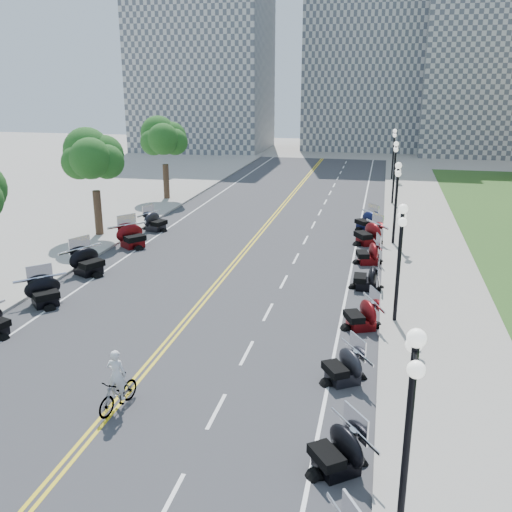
# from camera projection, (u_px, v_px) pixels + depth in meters

# --- Properties ---
(ground) EXTENTS (160.00, 160.00, 0.00)m
(ground) POSITION_uv_depth(u_px,v_px,m) (166.00, 345.00, 21.95)
(ground) COLOR gray
(road) EXTENTS (16.00, 90.00, 0.01)m
(road) POSITION_uv_depth(u_px,v_px,m) (233.00, 265.00, 31.27)
(road) COLOR #333335
(road) RESTS_ON ground
(centerline_yellow_a) EXTENTS (0.12, 90.00, 0.00)m
(centerline_yellow_a) POSITION_uv_depth(u_px,v_px,m) (231.00, 265.00, 31.29)
(centerline_yellow_a) COLOR yellow
(centerline_yellow_a) RESTS_ON road
(centerline_yellow_b) EXTENTS (0.12, 90.00, 0.00)m
(centerline_yellow_b) POSITION_uv_depth(u_px,v_px,m) (235.00, 265.00, 31.24)
(centerline_yellow_b) COLOR yellow
(centerline_yellow_b) RESTS_ON road
(edge_line_north) EXTENTS (0.12, 90.00, 0.00)m
(edge_line_north) POSITION_uv_depth(u_px,v_px,m) (350.00, 274.00, 29.93)
(edge_line_north) COLOR white
(edge_line_north) RESTS_ON road
(edge_line_south) EXTENTS (0.12, 90.00, 0.00)m
(edge_line_south) POSITION_uv_depth(u_px,v_px,m) (125.00, 258.00, 32.60)
(edge_line_south) COLOR white
(edge_line_south) RESTS_ON road
(lane_dash_4) EXTENTS (0.12, 2.00, 0.00)m
(lane_dash_4) POSITION_uv_depth(u_px,v_px,m) (170.00, 500.00, 13.83)
(lane_dash_4) COLOR white
(lane_dash_4) RESTS_ON road
(lane_dash_5) EXTENTS (0.12, 2.00, 0.00)m
(lane_dash_5) POSITION_uv_depth(u_px,v_px,m) (216.00, 411.00, 17.56)
(lane_dash_5) COLOR white
(lane_dash_5) RESTS_ON road
(lane_dash_6) EXTENTS (0.12, 2.00, 0.00)m
(lane_dash_6) POSITION_uv_depth(u_px,v_px,m) (247.00, 353.00, 21.28)
(lane_dash_6) COLOR white
(lane_dash_6) RESTS_ON road
(lane_dash_7) EXTENTS (0.12, 2.00, 0.00)m
(lane_dash_7) POSITION_uv_depth(u_px,v_px,m) (268.00, 312.00, 25.01)
(lane_dash_7) COLOR white
(lane_dash_7) RESTS_ON road
(lane_dash_8) EXTENTS (0.12, 2.00, 0.00)m
(lane_dash_8) POSITION_uv_depth(u_px,v_px,m) (284.00, 282.00, 28.74)
(lane_dash_8) COLOR white
(lane_dash_8) RESTS_ON road
(lane_dash_9) EXTENTS (0.12, 2.00, 0.00)m
(lane_dash_9) POSITION_uv_depth(u_px,v_px,m) (296.00, 258.00, 32.46)
(lane_dash_9) COLOR white
(lane_dash_9) RESTS_ON road
(lane_dash_10) EXTENTS (0.12, 2.00, 0.00)m
(lane_dash_10) POSITION_uv_depth(u_px,v_px,m) (306.00, 240.00, 36.19)
(lane_dash_10) COLOR white
(lane_dash_10) RESTS_ON road
(lane_dash_11) EXTENTS (0.12, 2.00, 0.00)m
(lane_dash_11) POSITION_uv_depth(u_px,v_px,m) (313.00, 225.00, 39.92)
(lane_dash_11) COLOR white
(lane_dash_11) RESTS_ON road
(lane_dash_12) EXTENTS (0.12, 2.00, 0.00)m
(lane_dash_12) POSITION_uv_depth(u_px,v_px,m) (320.00, 212.00, 43.64)
(lane_dash_12) COLOR white
(lane_dash_12) RESTS_ON road
(lane_dash_13) EXTENTS (0.12, 2.00, 0.00)m
(lane_dash_13) POSITION_uv_depth(u_px,v_px,m) (325.00, 202.00, 47.37)
(lane_dash_13) COLOR white
(lane_dash_13) RESTS_ON road
(lane_dash_14) EXTENTS (0.12, 2.00, 0.00)m
(lane_dash_14) POSITION_uv_depth(u_px,v_px,m) (330.00, 193.00, 51.10)
(lane_dash_14) COLOR white
(lane_dash_14) RESTS_ON road
(lane_dash_15) EXTENTS (0.12, 2.00, 0.00)m
(lane_dash_15) POSITION_uv_depth(u_px,v_px,m) (334.00, 185.00, 54.82)
(lane_dash_15) COLOR white
(lane_dash_15) RESTS_ON road
(lane_dash_16) EXTENTS (0.12, 2.00, 0.00)m
(lane_dash_16) POSITION_uv_depth(u_px,v_px,m) (338.00, 178.00, 58.55)
(lane_dash_16) COLOR white
(lane_dash_16) RESTS_ON road
(lane_dash_17) EXTENTS (0.12, 2.00, 0.00)m
(lane_dash_17) POSITION_uv_depth(u_px,v_px,m) (341.00, 172.00, 62.28)
(lane_dash_17) COLOR white
(lane_dash_17) RESTS_ON road
(lane_dash_18) EXTENTS (0.12, 2.00, 0.00)m
(lane_dash_18) POSITION_uv_depth(u_px,v_px,m) (343.00, 167.00, 66.00)
(lane_dash_18) COLOR white
(lane_dash_18) RESTS_ON road
(lane_dash_19) EXTENTS (0.12, 2.00, 0.00)m
(lane_dash_19) POSITION_uv_depth(u_px,v_px,m) (346.00, 162.00, 69.73)
(lane_dash_19) COLOR white
(lane_dash_19) RESTS_ON road
(sidewalk_north) EXTENTS (5.00, 90.00, 0.15)m
(sidewalk_north) POSITION_uv_depth(u_px,v_px,m) (431.00, 278.00, 29.06)
(sidewalk_north) COLOR #9E9991
(sidewalk_north) RESTS_ON ground
(sidewalk_south) EXTENTS (5.00, 90.00, 0.15)m
(sidewalk_south) POSITION_uv_depth(u_px,v_px,m) (60.00, 252.00, 33.44)
(sidewalk_south) COLOR #9E9991
(sidewalk_south) RESTS_ON ground
(distant_block_a) EXTENTS (18.00, 14.00, 26.00)m
(distant_block_a) POSITION_uv_depth(u_px,v_px,m) (203.00, 55.00, 79.61)
(distant_block_a) COLOR gray
(distant_block_a) RESTS_ON ground
(distant_block_b) EXTENTS (16.00, 12.00, 30.00)m
(distant_block_b) POSITION_uv_depth(u_px,v_px,m) (365.00, 40.00, 80.01)
(distant_block_b) COLOR gray
(distant_block_b) RESTS_ON ground
(distant_block_c) EXTENTS (20.00, 14.00, 22.00)m
(distant_block_c) POSITION_uv_depth(u_px,v_px,m) (501.00, 69.00, 74.65)
(distant_block_c) COLOR gray
(distant_block_c) RESTS_ON ground
(street_lamp_1) EXTENTS (0.50, 1.20, 4.90)m
(street_lamp_1) POSITION_uv_depth(u_px,v_px,m) (407.00, 438.00, 11.93)
(street_lamp_1) COLOR black
(street_lamp_1) RESTS_ON sidewalk_north
(street_lamp_2) EXTENTS (0.50, 1.20, 4.90)m
(street_lamp_2) POSITION_uv_depth(u_px,v_px,m) (399.00, 264.00, 23.11)
(street_lamp_2) COLOR black
(street_lamp_2) RESTS_ON sidewalk_north
(street_lamp_3) EXTENTS (0.50, 1.20, 4.90)m
(street_lamp_3) POSITION_uv_depth(u_px,v_px,m) (396.00, 204.00, 34.29)
(street_lamp_3) COLOR black
(street_lamp_3) RESTS_ON sidewalk_north
(street_lamp_4) EXTENTS (0.50, 1.20, 4.90)m
(street_lamp_4) POSITION_uv_depth(u_px,v_px,m) (394.00, 173.00, 45.47)
(street_lamp_4) COLOR black
(street_lamp_4) RESTS_ON sidewalk_north
(street_lamp_5) EXTENTS (0.50, 1.20, 4.90)m
(street_lamp_5) POSITION_uv_depth(u_px,v_px,m) (393.00, 154.00, 56.65)
(street_lamp_5) COLOR black
(street_lamp_5) RESTS_ON sidewalk_north
(tree_3) EXTENTS (4.80, 4.80, 9.20)m
(tree_3) POSITION_uv_depth(u_px,v_px,m) (94.00, 163.00, 35.67)
(tree_3) COLOR #235619
(tree_3) RESTS_ON sidewalk_south
(tree_4) EXTENTS (4.80, 4.80, 9.20)m
(tree_4) POSITION_uv_depth(u_px,v_px,m) (164.00, 143.00, 46.85)
(tree_4) COLOR #235619
(tree_4) RESTS_ON sidewalk_south
(motorcycle_n_4) EXTENTS (2.67, 2.67, 1.34)m
(motorcycle_n_4) POSITION_uv_depth(u_px,v_px,m) (337.00, 449.00, 14.71)
(motorcycle_n_4) COLOR black
(motorcycle_n_4) RESTS_ON road
(motorcycle_n_5) EXTENTS (2.53, 2.53, 1.28)m
(motorcycle_n_5) POSITION_uv_depth(u_px,v_px,m) (343.00, 364.00, 19.10)
(motorcycle_n_5) COLOR black
(motorcycle_n_5) RESTS_ON road
(motorcycle_n_6) EXTENTS (2.53, 2.53, 1.34)m
(motorcycle_n_6) POSITION_uv_depth(u_px,v_px,m) (361.00, 313.00, 23.22)
(motorcycle_n_6) COLOR #590A0C
(motorcycle_n_6) RESTS_ON road
(motorcycle_n_7) EXTENTS (1.92, 1.92, 1.34)m
(motorcycle_n_7) POSITION_uv_depth(u_px,v_px,m) (367.00, 276.00, 27.59)
(motorcycle_n_7) COLOR black
(motorcycle_n_7) RESTS_ON road
(motorcycle_n_8) EXTENTS (2.28, 2.28, 1.33)m
(motorcycle_n_8) POSITION_uv_depth(u_px,v_px,m) (368.00, 252.00, 31.43)
(motorcycle_n_8) COLOR #590A0C
(motorcycle_n_8) RESTS_ON road
(motorcycle_n_9) EXTENTS (3.04, 3.04, 1.54)m
(motorcycle_n_9) POSITION_uv_depth(u_px,v_px,m) (368.00, 232.00, 35.04)
(motorcycle_n_9) COLOR #590A0C
(motorcycle_n_9) RESTS_ON road
(motorcycle_n_10) EXTENTS (2.74, 2.74, 1.36)m
(motorcycle_n_10) POSITION_uv_depth(u_px,v_px,m) (366.00, 220.00, 38.58)
(motorcycle_n_10) COLOR black
(motorcycle_n_10) RESTS_ON road
(motorcycle_s_6) EXTENTS (2.86, 2.86, 1.42)m
(motorcycle_s_6) POSITION_uv_depth(u_px,v_px,m) (44.00, 290.00, 25.60)
(motorcycle_s_6) COLOR black
(motorcycle_s_6) RESTS_ON road
(motorcycle_s_7) EXTENTS (2.99, 2.99, 1.55)m
(motorcycle_s_7) POSITION_uv_depth(u_px,v_px,m) (88.00, 260.00, 29.69)
(motorcycle_s_7) COLOR black
(motorcycle_s_7) RESTS_ON road
(motorcycle_s_8) EXTENTS (3.12, 3.12, 1.56)m
(motorcycle_s_8) POSITION_uv_depth(u_px,v_px,m) (132.00, 235.00, 34.47)
(motorcycle_s_8) COLOR #590A0C
(motorcycle_s_8) RESTS_ON road
(motorcycle_s_9) EXTENTS (2.47, 2.47, 1.39)m
(motorcycle_s_9) POSITION_uv_depth(u_px,v_px,m) (155.00, 220.00, 38.29)
(motorcycle_s_9) COLOR black
(motorcycle_s_9) RESTS_ON road
(bicycle) EXTENTS (0.91, 1.89, 1.09)m
(bicycle) POSITION_uv_depth(u_px,v_px,m) (118.00, 393.00, 17.54)
(bicycle) COLOR #A51414
(bicycle) RESTS_ON road
(cyclist_rider) EXTENTS (0.60, 0.40, 1.65)m
(cyclist_rider) POSITION_uv_depth(u_px,v_px,m) (115.00, 353.00, 17.13)
(cyclist_rider) COLOR white
(cyclist_rider) RESTS_ON bicycle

